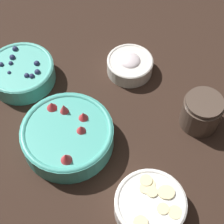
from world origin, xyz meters
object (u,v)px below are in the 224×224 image
at_px(bowl_strawberries, 67,135).
at_px(bowl_bananas, 150,205).
at_px(bowl_blueberries, 21,72).
at_px(bowl_cream, 130,64).
at_px(jar_chocolate, 201,113).

height_order(bowl_strawberries, bowl_bananas, bowl_strawberries).
xyz_separation_m(bowl_blueberries, bowl_cream, (-0.11, -0.27, -0.01)).
bearing_deg(bowl_bananas, bowl_cream, -22.89).
bearing_deg(bowl_cream, bowl_strawberries, 118.34).
height_order(bowl_blueberries, bowl_cream, bowl_blueberries).
relative_size(bowl_bananas, bowl_cream, 1.23).
bearing_deg(bowl_blueberries, bowl_cream, -111.71).
height_order(bowl_blueberries, jar_chocolate, jar_chocolate).
bearing_deg(bowl_blueberries, bowl_bananas, -166.10).
height_order(bowl_strawberries, bowl_cream, bowl_strawberries).
bearing_deg(bowl_bananas, bowl_strawberries, 20.31).
xyz_separation_m(bowl_blueberries, jar_chocolate, (-0.33, -0.34, 0.01)).
bearing_deg(jar_chocolate, bowl_blueberries, 45.85).
bearing_deg(jar_chocolate, bowl_cream, 17.85).
relative_size(bowl_blueberries, jar_chocolate, 1.80).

